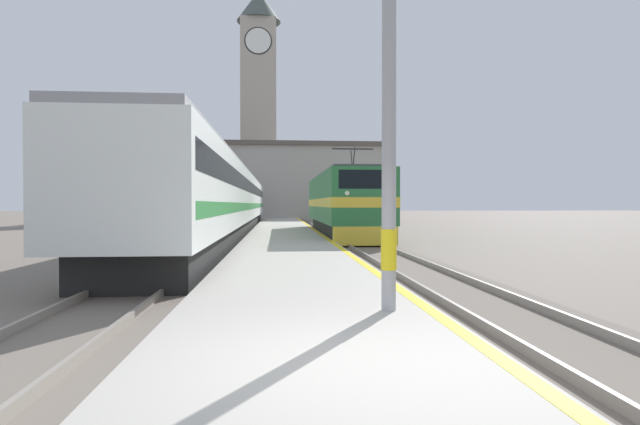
# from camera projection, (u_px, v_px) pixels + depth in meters

# --- Properties ---
(ground_plane) EXTENTS (200.00, 200.00, 0.00)m
(ground_plane) POSITION_uv_depth(u_px,v_px,m) (283.00, 230.00, 34.82)
(ground_plane) COLOR #70665B
(platform) EXTENTS (3.94, 140.00, 0.28)m
(platform) POSITION_uv_depth(u_px,v_px,m) (284.00, 232.00, 29.84)
(platform) COLOR #ADA89E
(platform) RESTS_ON ground
(rail_track_near) EXTENTS (2.84, 140.00, 0.16)m
(rail_track_near) POSITION_uv_depth(u_px,v_px,m) (339.00, 234.00, 30.12)
(rail_track_near) COLOR #70665B
(rail_track_near) RESTS_ON ground
(rail_track_far) EXTENTS (2.83, 140.00, 0.16)m
(rail_track_far) POSITION_uv_depth(u_px,v_px,m) (227.00, 235.00, 29.55)
(rail_track_far) COLOR #70665B
(rail_track_far) RESTS_ON ground
(locomotive_train) EXTENTS (2.92, 14.87, 4.58)m
(locomotive_train) POSITION_uv_depth(u_px,v_px,m) (343.00, 204.00, 28.17)
(locomotive_train) COLOR black
(locomotive_train) RESTS_ON ground
(passenger_train) EXTENTS (2.92, 44.19, 3.83)m
(passenger_train) POSITION_uv_depth(u_px,v_px,m) (229.00, 200.00, 30.87)
(passenger_train) COLOR black
(passenger_train) RESTS_ON ground
(catenary_mast) EXTENTS (2.37, 0.23, 7.17)m
(catenary_mast) POSITION_uv_depth(u_px,v_px,m) (397.00, 62.00, 7.29)
(catenary_mast) COLOR #9E9EA3
(catenary_mast) RESTS_ON platform
(clock_tower) EXTENTS (5.90, 5.90, 30.81)m
(clock_tower) POSITION_uv_depth(u_px,v_px,m) (259.00, 97.00, 67.75)
(clock_tower) COLOR #ADA393
(clock_tower) RESTS_ON ground
(station_building) EXTENTS (28.05, 8.00, 9.02)m
(station_building) POSITION_uv_depth(u_px,v_px,m) (268.00, 182.00, 59.83)
(station_building) COLOR #A8A399
(station_building) RESTS_ON ground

